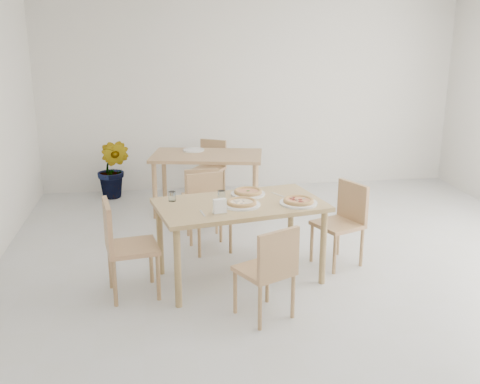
{
  "coord_description": "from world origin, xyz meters",
  "views": [
    {
      "loc": [
        -1.33,
        -4.51,
        2.29
      ],
      "look_at": [
        -0.63,
        0.32,
        0.85
      ],
      "focal_mm": 42.0,
      "sensor_mm": 36.0,
      "label": 1
    }
  ],
  "objects": [
    {
      "name": "main_table",
      "position": [
        -0.63,
        0.32,
        0.67
      ],
      "size": [
        1.64,
        1.13,
        0.75
      ],
      "rotation": [
        0.0,
        0.0,
        0.2
      ],
      "color": "#A27F53",
      "rests_on": "ground"
    },
    {
      "name": "chair_south",
      "position": [
        -0.5,
        -0.48,
        0.46
      ],
      "size": [
        0.53,
        0.53,
        0.79
      ],
      "rotation": [
        0.0,
        0.0,
        3.62
      ],
      "color": "tan",
      "rests_on": "ground"
    },
    {
      "name": "chair_north",
      "position": [
        -0.85,
        1.15,
        0.46
      ],
      "size": [
        0.46,
        0.46,
        0.8
      ],
      "rotation": [
        0.0,
        0.0,
        0.2
      ],
      "color": "tan",
      "rests_on": "ground"
    },
    {
      "name": "chair_west",
      "position": [
        -1.68,
        0.12,
        0.51
      ],
      "size": [
        0.5,
        0.5,
        0.87
      ],
      "rotation": [
        0.0,
        0.0,
        1.74
      ],
      "color": "tan",
      "rests_on": "ground"
    },
    {
      "name": "chair_east",
      "position": [
        0.45,
        0.54,
        0.48
      ],
      "size": [
        0.53,
        0.53,
        0.82
      ],
      "rotation": [
        0.0,
        0.0,
        -1.16
      ],
      "color": "tan",
      "rests_on": "ground"
    },
    {
      "name": "plate_margherita",
      "position": [
        -0.51,
        0.56,
        0.76
      ],
      "size": [
        0.33,
        0.33,
        0.02
      ],
      "primitive_type": "cylinder",
      "color": "white",
      "rests_on": "main_table"
    },
    {
      "name": "plate_mushroom",
      "position": [
        -0.62,
        0.23,
        0.76
      ],
      "size": [
        0.34,
        0.34,
        0.02
      ],
      "primitive_type": "cylinder",
      "color": "white",
      "rests_on": "main_table"
    },
    {
      "name": "plate_pepperoni",
      "position": [
        -0.11,
        0.2,
        0.76
      ],
      "size": [
        0.34,
        0.34,
        0.02
      ],
      "primitive_type": "cylinder",
      "color": "white",
      "rests_on": "main_table"
    },
    {
      "name": "pizza_margherita",
      "position": [
        -0.51,
        0.56,
        0.78
      ],
      "size": [
        0.35,
        0.35,
        0.03
      ],
      "rotation": [
        0.0,
        0.0,
        0.38
      ],
      "color": "#E3B66B",
      "rests_on": "plate_margherita"
    },
    {
      "name": "pizza_mushroom",
      "position": [
        -0.62,
        0.23,
        0.78
      ],
      "size": [
        0.29,
        0.29,
        0.03
      ],
      "rotation": [
        0.0,
        0.0,
        0.08
      ],
      "color": "#E3B66B",
      "rests_on": "plate_mushroom"
    },
    {
      "name": "pizza_pepperoni",
      "position": [
        -0.11,
        0.2,
        0.78
      ],
      "size": [
        0.37,
        0.37,
        0.03
      ],
      "rotation": [
        0.0,
        0.0,
        0.42
      ],
      "color": "#E3B66B",
      "rests_on": "plate_pepperoni"
    },
    {
      "name": "tumbler_a",
      "position": [
        -0.78,
        0.41,
        0.8
      ],
      "size": [
        0.07,
        0.07,
        0.09
      ],
      "primitive_type": "cylinder",
      "color": "white",
      "rests_on": "main_table"
    },
    {
      "name": "tumbler_b",
      "position": [
        -1.23,
        0.46,
        0.79
      ],
      "size": [
        0.07,
        0.07,
        0.09
      ],
      "primitive_type": "cylinder",
      "color": "white",
      "rests_on": "main_table"
    },
    {
      "name": "napkin_holder",
      "position": [
        -0.84,
        0.02,
        0.81
      ],
      "size": [
        0.13,
        0.09,
        0.13
      ],
      "rotation": [
        0.0,
        0.0,
        0.23
      ],
      "color": "silver",
      "rests_on": "main_table"
    },
    {
      "name": "fork_a",
      "position": [
        -0.23,
        0.51,
        0.75
      ],
      "size": [
        0.1,
        0.16,
        0.01
      ],
      "primitive_type": "cube",
      "rotation": [
        0.0,
        0.0,
        0.5
      ],
      "color": "silver",
      "rests_on": "main_table"
    },
    {
      "name": "fork_b",
      "position": [
        -0.99,
        0.05,
        0.75
      ],
      "size": [
        0.04,
        0.18,
        0.01
      ],
      "primitive_type": "cube",
      "rotation": [
        0.0,
        0.0,
        0.15
      ],
      "color": "silver",
      "rests_on": "main_table"
    },
    {
      "name": "second_table",
      "position": [
        -0.75,
        2.38,
        0.66
      ],
      "size": [
        1.5,
        1.04,
        0.75
      ],
      "rotation": [
        0.0,
        0.0,
        -0.2
      ],
      "color": "tan",
      "rests_on": "ground"
    },
    {
      "name": "chair_back_s",
      "position": [
        -0.89,
        1.62,
        0.45
      ],
      "size": [
        0.41,
        0.41,
        0.78
      ],
      "rotation": [
        0.0,
        0.0,
        3.21
      ],
      "color": "tan",
      "rests_on": "ground"
    },
    {
      "name": "chair_back_n",
      "position": [
        -0.64,
        3.08,
        0.45
      ],
      "size": [
        0.53,
        0.53,
        0.78
      ],
      "rotation": [
        0.0,
        0.0,
        -0.53
      ],
      "color": "tan",
      "rests_on": "ground"
    },
    {
      "name": "plate_empty",
      "position": [
        -0.9,
        2.61,
        0.76
      ],
      "size": [
        0.27,
        0.27,
        0.02
      ],
      "primitive_type": "cylinder",
      "color": "white",
      "rests_on": "second_table"
    },
    {
      "name": "potted_plant",
      "position": [
        -1.97,
        3.15,
        0.41
      ],
      "size": [
        0.56,
        0.52,
        0.83
      ],
      "primitive_type": "imported",
      "rotation": [
        0.0,
        0.0,
        -0.41
      ],
      "color": "#276B20",
      "rests_on": "ground"
    }
  ]
}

